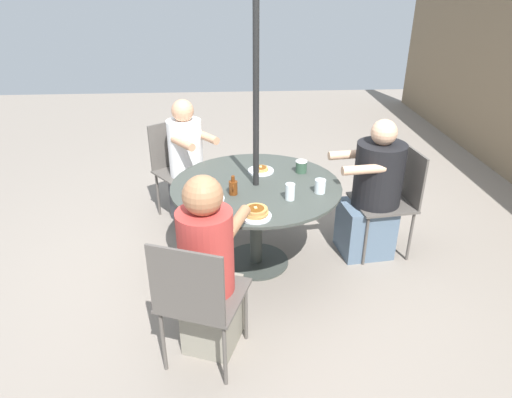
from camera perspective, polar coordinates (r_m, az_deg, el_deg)
The scene contains 16 objects.
ground_plane at distance 3.84m, azimuth 0.00°, elevation -7.86°, with size 12.00×12.00×0.00m, color gray.
patio_table at distance 3.54m, azimuth 0.00°, elevation 0.00°, with size 1.31×1.31×0.71m.
umbrella_pole at distance 3.37m, azimuth 0.00°, elevation 6.85°, with size 0.05×0.05×2.07m, color black.
patio_chair_north at distance 3.92m, azimuth 16.76°, elevation 0.55°, with size 0.51×0.51×0.91m.
diner_north at distance 3.85m, azimuth 14.35°, elevation 0.35°, with size 0.44×0.59×1.17m.
patio_chair_east at distance 4.43m, azimuth -9.69°, elevation 4.38°, with size 0.64×0.64×0.91m.
diner_east at distance 4.28m, azimuth -8.48°, elevation 3.96°, with size 0.54×0.51×1.18m.
patio_chair_south at distance 2.67m, azimuth -7.33°, elevation -11.90°, with size 0.59×0.59×0.91m.
diner_south at distance 2.77m, azimuth -5.91°, elevation -9.17°, with size 0.54×0.46×1.20m.
pancake_plate_a at distance 3.01m, azimuth -0.01°, elevation -1.77°, with size 0.21×0.21×0.08m.
pancake_plate_b at distance 3.26m, azimuth -5.79°, elevation 0.10°, with size 0.21×0.21×0.05m.
pancake_plate_c at distance 3.71m, azimuth 0.61°, elevation 3.64°, with size 0.21×0.21×0.05m.
syrup_bottle at distance 3.32m, azimuth -2.87°, elevation 1.48°, with size 0.08×0.06×0.14m.
coffee_cup at distance 3.71m, azimuth 5.68°, elevation 4.06°, with size 0.09×0.09×0.10m.
drinking_glass_a at distance 3.24m, azimuth 4.28°, elevation 0.91°, with size 0.07×0.07×0.12m, color silver.
drinking_glass_b at distance 3.37m, azimuth 8.02°, elevation 1.59°, with size 0.08×0.08×0.10m, color silver.
Camera 1 is at (3.16, -0.20, 2.18)m, focal length 32.00 mm.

